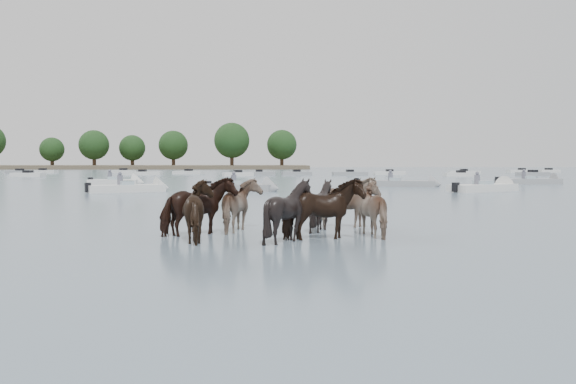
{
  "coord_description": "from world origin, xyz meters",
  "views": [
    {
      "loc": [
        0.99,
        -14.47,
        1.96
      ],
      "look_at": [
        1.35,
        1.87,
        1.1
      ],
      "focal_mm": 35.9,
      "sensor_mm": 36.0,
      "label": 1
    }
  ],
  "objects": [
    {
      "name": "distant_flotilla",
      "position": [
        -0.24,
        75.04,
        0.26
      ],
      "size": [
        107.13,
        30.02,
        0.93
      ],
      "color": "silver",
      "rests_on": "ground"
    },
    {
      "name": "motorboat_f",
      "position": [
        -11.92,
        34.43,
        0.23
      ],
      "size": [
        4.86,
        1.95,
        1.92
      ],
      "rotation": [
        0.0,
        0.0,
        -0.08
      ],
      "color": "silver",
      "rests_on": "ground"
    },
    {
      "name": "pony_herd",
      "position": [
        1.27,
        0.82,
        0.69
      ],
      "size": [
        6.93,
        4.29,
        1.7
      ],
      "color": "black",
      "rests_on": "ground"
    },
    {
      "name": "shoreline",
      "position": [
        -70.0,
        150.0,
        0.5
      ],
      "size": [
        160.0,
        30.0,
        1.0
      ],
      "primitive_type": "cube",
      "color": "#4C4233",
      "rests_on": "ground"
    },
    {
      "name": "motorboat_d",
      "position": [
        15.41,
        23.7,
        0.22
      ],
      "size": [
        5.77,
        4.42,
        1.92
      ],
      "rotation": [
        0.0,
        0.0,
        0.56
      ],
      "color": "silver",
      "rests_on": "ground"
    },
    {
      "name": "motorboat_c",
      "position": [
        11.36,
        30.91,
        0.22
      ],
      "size": [
        6.87,
        3.8,
        1.92
      ],
      "rotation": [
        0.0,
        0.0,
        -0.35
      ],
      "color": "gray",
      "rests_on": "ground"
    },
    {
      "name": "ground",
      "position": [
        0.0,
        0.0,
        0.0
      ],
      "size": [
        400.0,
        400.0,
        0.0
      ],
      "primitive_type": "plane",
      "color": "#4C5D6D",
      "rests_on": "ground"
    },
    {
      "name": "motorboat_a",
      "position": [
        -8.01,
        23.35,
        0.23
      ],
      "size": [
        5.39,
        3.8,
        1.92
      ],
      "rotation": [
        0.0,
        0.0,
        0.47
      ],
      "color": "silver",
      "rests_on": "ground"
    },
    {
      "name": "treeline",
      "position": [
        -62.6,
        148.03,
        6.68
      ],
      "size": [
        151.25,
        23.24,
        12.58
      ],
      "color": "#382619",
      "rests_on": "ground"
    },
    {
      "name": "motorboat_b",
      "position": [
        -0.71,
        23.95,
        0.23
      ],
      "size": [
        5.45,
        3.41,
        1.92
      ],
      "rotation": [
        0.0,
        0.0,
        -0.38
      ],
      "color": "gray",
      "rests_on": "ground"
    },
    {
      "name": "swimming_pony",
      "position": [
        3.38,
        12.52,
        0.1
      ],
      "size": [
        0.72,
        0.44,
        0.44
      ],
      "color": "black",
      "rests_on": "ground"
    },
    {
      "name": "motorboat_e",
      "position": [
        24.18,
        35.99,
        0.22
      ],
      "size": [
        6.23,
        1.86,
        1.92
      ],
      "rotation": [
        0.0,
        0.0,
        0.04
      ],
      "color": "gray",
      "rests_on": "ground"
    }
  ]
}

